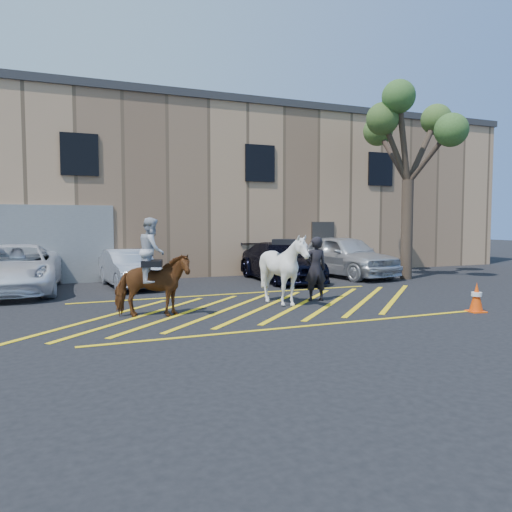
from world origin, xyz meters
name	(u,v)px	position (x,y,z in m)	size (l,w,h in m)	color
ground	(260,305)	(0.00, 0.00, 0.00)	(90.00, 90.00, 0.00)	black
car_white_pickup	(15,269)	(-6.08, 5.06, 0.75)	(2.49, 5.41, 1.50)	white
car_silver_sedan	(129,268)	(-2.63, 5.11, 0.64)	(1.35, 3.87, 1.28)	#9C9FAA
car_blue_suv	(281,262)	(2.92, 4.78, 0.71)	(2.00, 4.91, 1.43)	black
car_white_suv	(344,256)	(5.86, 5.02, 0.84)	(1.98, 4.93, 1.68)	silver
handler	(315,269)	(1.74, 0.10, 0.90)	(0.66, 0.43, 1.80)	black
warehouse	(161,192)	(-0.01, 11.99, 3.65)	(32.42, 10.20, 7.30)	tan
hatching_zone	(264,307)	(0.00, -0.30, 0.01)	(12.60, 5.12, 0.01)	yellow
mounted_bay	(152,277)	(-2.93, -0.50, 0.93)	(1.90, 1.22, 2.31)	brown
saddled_white	(284,269)	(0.61, -0.19, 0.95)	(2.23, 2.28, 1.89)	white
traffic_cone	(476,297)	(4.53, -2.94, 0.37)	(0.44, 0.44, 0.73)	#FF4E0A
tree	(409,129)	(7.59, 3.39, 5.69)	(3.99, 4.37, 7.31)	#4B3E2E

